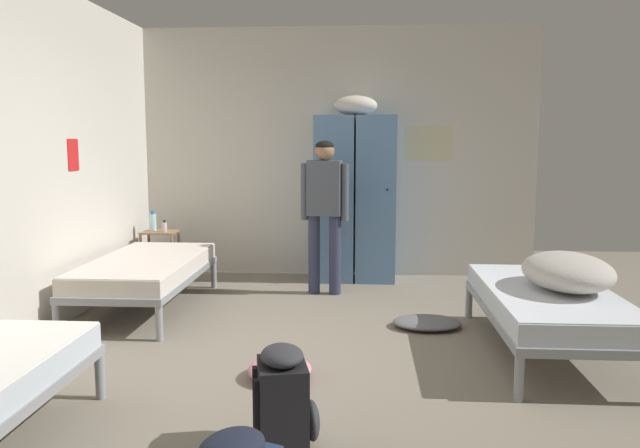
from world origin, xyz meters
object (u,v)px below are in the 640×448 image
object	(u,v)px
shelf_unit	(160,251)
backpack_black	(284,401)
person_traveler	(325,202)
locker_bank	(355,195)
water_bottle	(153,222)
bedding_heap	(567,271)
lotion_bottle	(164,227)
bed_right	(548,303)
clothes_pile_pink	(280,369)
clothes_pile_grey	(427,322)
bed_left_rear	(146,270)

from	to	relation	value
shelf_unit	backpack_black	world-z (taller)	shelf_unit
person_traveler	locker_bank	bearing A→B (deg)	67.05
person_traveler	backpack_black	xyz separation A→B (m)	(0.00, -3.36, -0.69)
water_bottle	backpack_black	xyz separation A→B (m)	(1.96, -3.83, -0.41)
shelf_unit	backpack_black	size ratio (longest dim) A/B	1.04
bedding_heap	lotion_bottle	xyz separation A→B (m)	(-3.70, 2.16, 0.00)
bed_right	person_traveler	world-z (taller)	person_traveler
clothes_pile_pink	lotion_bottle	bearing A→B (deg)	120.61
bed_right	person_traveler	size ratio (longest dim) A/B	1.21
water_bottle	backpack_black	size ratio (longest dim) A/B	0.42
bed_right	lotion_bottle	size ratio (longest dim) A/B	14.34
water_bottle	backpack_black	bearing A→B (deg)	-62.91
water_bottle	clothes_pile_grey	distance (m)	3.38
shelf_unit	bed_right	size ratio (longest dim) A/B	0.30
bed_left_rear	backpack_black	distance (m)	3.09
shelf_unit	clothes_pile_grey	world-z (taller)	shelf_unit
bed_left_rear	bed_right	world-z (taller)	same
backpack_black	clothes_pile_grey	size ratio (longest dim) A/B	0.95
shelf_unit	backpack_black	distance (m)	4.25
locker_bank	bed_left_rear	xyz separation A→B (m)	(-1.93, -1.45, -0.59)
person_traveler	clothes_pile_grey	bearing A→B (deg)	-50.71
locker_bank	lotion_bottle	xyz separation A→B (m)	(-2.11, -0.30, -0.34)
bed_right	clothes_pile_pink	world-z (taller)	bed_right
bed_right	bedding_heap	xyz separation A→B (m)	(0.13, -0.01, 0.24)
bedding_heap	water_bottle	xyz separation A→B (m)	(-3.85, 2.22, 0.05)
water_bottle	clothes_pile_grey	size ratio (longest dim) A/B	0.39
bed_right	clothes_pile_pink	bearing A→B (deg)	-161.33
locker_bank	bedding_heap	distance (m)	2.95
lotion_bottle	clothes_pile_grey	bearing A→B (deg)	-29.61
locker_bank	water_bottle	world-z (taller)	locker_bank
backpack_black	clothes_pile_grey	bearing A→B (deg)	66.96
locker_bank	backpack_black	bearing A→B (deg)	-94.18
water_bottle	backpack_black	world-z (taller)	water_bottle
bed_right	locker_bank	bearing A→B (deg)	120.93
person_traveler	backpack_black	size ratio (longest dim) A/B	2.87
person_traveler	backpack_black	bearing A→B (deg)	-89.96
clothes_pile_grey	clothes_pile_pink	bearing A→B (deg)	-131.47
bed_left_rear	lotion_bottle	distance (m)	1.19
water_bottle	clothes_pile_pink	xyz separation A→B (m)	(1.81, -2.86, -0.61)
bedding_heap	clothes_pile_grey	xyz separation A→B (m)	(-0.95, 0.60, -0.58)
backpack_black	bed_left_rear	bearing A→B (deg)	121.87
backpack_black	clothes_pile_grey	distance (m)	2.41
person_traveler	clothes_pile_pink	xyz separation A→B (m)	(-0.15, -2.39, -0.89)
locker_bank	bed_left_rear	bearing A→B (deg)	-143.12
bed_right	lotion_bottle	world-z (taller)	lotion_bottle
lotion_bottle	bed_left_rear	bearing A→B (deg)	-81.10
shelf_unit	bedding_heap	bearing A→B (deg)	-30.28
person_traveler	lotion_bottle	world-z (taller)	person_traveler
locker_bank	backpack_black	size ratio (longest dim) A/B	3.76
shelf_unit	lotion_bottle	xyz separation A→B (m)	(0.07, -0.04, 0.28)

